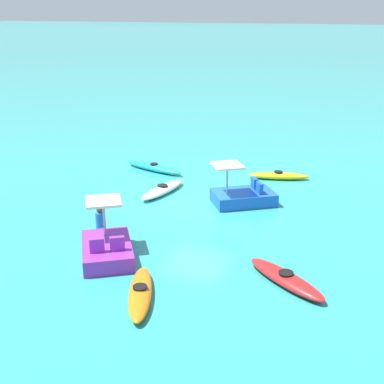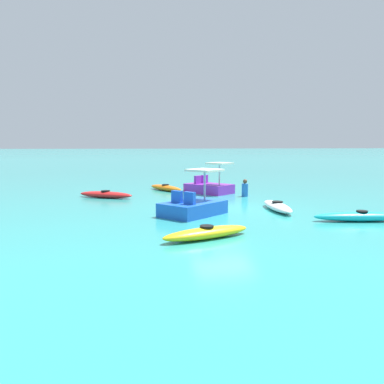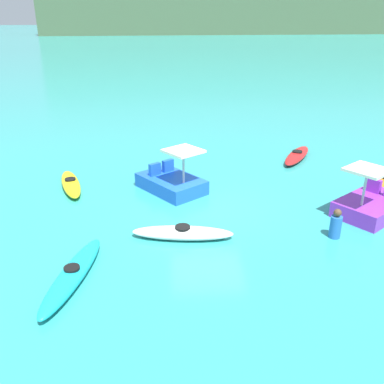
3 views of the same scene
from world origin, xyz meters
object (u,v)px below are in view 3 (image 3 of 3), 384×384
Objects in this scene: kayak_cyan at (73,274)px; person_near_shore at (336,225)px; pedal_boat_purple at (372,204)px; kayak_red at (297,155)px; kayak_yellow at (71,184)px; pedal_boat_blue at (171,182)px; kayak_white at (183,233)px.

kayak_cyan is 3.82× the size of person_near_shore.
pedal_boat_purple reaches higher than person_near_shore.
kayak_red is at bearing 98.28° from pedal_boat_purple.
person_near_shore reaches higher than kayak_cyan.
person_near_shore is at bearing -26.11° from kayak_yellow.
kayak_yellow is 3.69m from pedal_boat_blue.
kayak_white is (-5.20, -6.76, 0.00)m from kayak_red.
kayak_yellow is at bearing -162.61° from kayak_red.
pedal_boat_blue is (-5.50, -3.27, 0.17)m from kayak_red.
kayak_yellow and kayak_red have the same top height.
pedal_boat_blue is (2.35, 5.39, 0.17)m from kayak_cyan.
pedal_boat_blue is 1.00× the size of pedal_boat_purple.
kayak_yellow is 0.96× the size of kayak_white.
kayak_white is 3.27m from kayak_cyan.
kayak_white is at bearing -127.57° from kayak_red.
kayak_white is at bearing -44.40° from kayak_yellow.
kayak_yellow is at bearing 153.89° from person_near_shore.
pedal_boat_blue is 6.68m from pedal_boat_purple.
pedal_boat_purple reaches higher than kayak_yellow.
kayak_yellow is 0.99× the size of pedal_boat_purple.
pedal_boat_blue is at bearing 94.95° from kayak_white.
pedal_boat_blue is 3.20× the size of person_near_shore.
pedal_boat_purple is at bearing 40.08° from person_near_shore.
kayak_red is 3.22× the size of person_near_shore.
kayak_red is 1.01× the size of pedal_boat_blue.
kayak_cyan is 9.22m from pedal_boat_purple.
kayak_red is at bearing 47.78° from kayak_cyan.
person_near_shore is at bearing -97.43° from kayak_red.
kayak_white is at bearing -168.06° from pedal_boat_purple.
pedal_boat_purple reaches higher than kayak_white.
pedal_boat_blue is 5.87m from person_near_shore.
kayak_white and kayak_cyan have the same top height.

